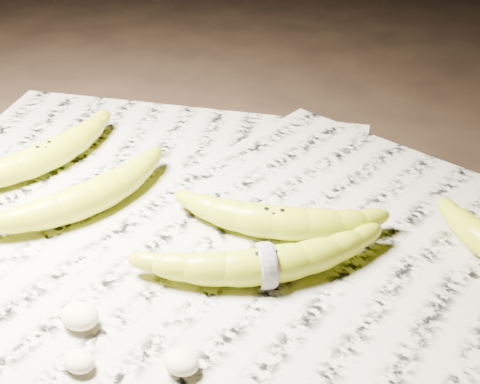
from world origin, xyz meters
The scene contains 10 objects.
ground centered at (0.00, 0.00, 0.00)m, with size 3.00×3.00×0.00m, color black.
newspaper_patch centered at (0.02, -0.02, 0.00)m, with size 0.90×0.70×0.01m, color #B4AE9A.
banana_left_a centered at (-0.25, 0.03, 0.03)m, with size 0.23×0.06×0.04m, color #C2C618, non-canonical shape.
banana_left_b centered at (-0.14, -0.02, 0.03)m, with size 0.21×0.07×0.04m, color #C2C618, non-canonical shape.
banana_center centered at (0.07, 0.04, 0.03)m, with size 0.21×0.06×0.04m, color #C2C618, non-canonical shape.
banana_taped centered at (0.09, -0.03, 0.03)m, with size 0.24×0.06×0.04m, color #C2C618, non-canonical shape.
measuring_tape centered at (0.09, -0.03, 0.03)m, with size 0.05×0.05×0.00m, color white.
flesh_chunk_a centered at (-0.03, -0.17, 0.02)m, with size 0.04×0.03×0.02m, color beige.
flesh_chunk_b centered at (0.00, -0.22, 0.02)m, with size 0.03×0.02×0.02m, color beige.
flesh_chunk_c centered at (0.08, -0.18, 0.02)m, with size 0.03×0.03×0.02m, color beige.
Camera 1 is at (0.32, -0.51, 0.46)m, focal length 50.00 mm.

